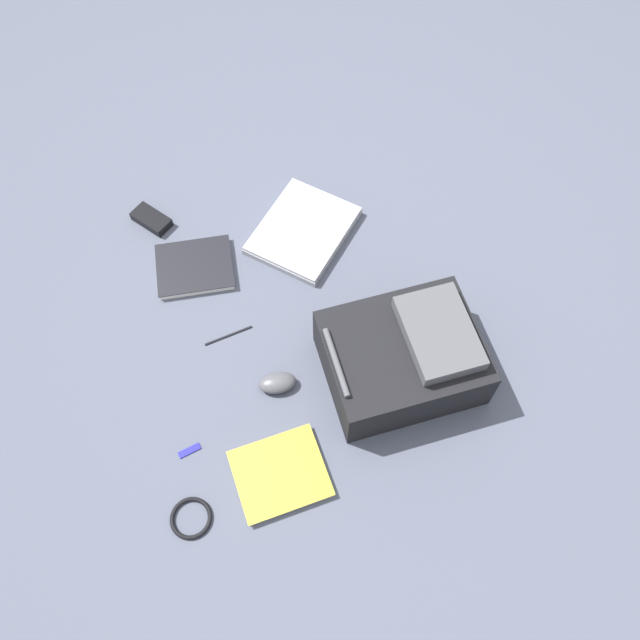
# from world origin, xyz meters

# --- Properties ---
(ground_plane) EXTENTS (3.55, 3.55, 0.00)m
(ground_plane) POSITION_xyz_m (0.00, 0.00, 0.00)
(ground_plane) COLOR #4C5160
(backpack) EXTENTS (0.34, 0.42, 0.20)m
(backpack) POSITION_xyz_m (-0.20, -0.21, 0.09)
(backpack) COLOR black
(backpack) RESTS_ON ground_plane
(laptop) EXTENTS (0.41, 0.40, 0.03)m
(laptop) POSITION_xyz_m (0.32, -0.05, 0.02)
(laptop) COLOR #929296
(laptop) RESTS_ON ground_plane
(book_red) EXTENTS (0.21, 0.24, 0.02)m
(book_red) POSITION_xyz_m (0.28, 0.30, 0.01)
(book_red) COLOR silver
(book_red) RESTS_ON ground_plane
(book_comic) EXTENTS (0.22, 0.25, 0.02)m
(book_comic) POSITION_xyz_m (-0.41, 0.19, 0.01)
(book_comic) COLOR silver
(book_comic) RESTS_ON ground_plane
(computer_mouse) EXTENTS (0.07, 0.11, 0.04)m
(computer_mouse) POSITION_xyz_m (-0.16, 0.14, 0.02)
(computer_mouse) COLOR #4C4C51
(computer_mouse) RESTS_ON ground_plane
(cable_coil) EXTENTS (0.11, 0.11, 0.01)m
(cable_coil) POSITION_xyz_m (-0.46, 0.43, 0.01)
(cable_coil) COLOR black
(cable_coil) RESTS_ON ground_plane
(power_brick) EXTENTS (0.14, 0.13, 0.03)m
(power_brick) POSITION_xyz_m (0.49, 0.40, 0.01)
(power_brick) COLOR black
(power_brick) RESTS_ON ground_plane
(pen_black) EXTENTS (0.03, 0.14, 0.01)m
(pen_black) POSITION_xyz_m (0.02, 0.24, 0.00)
(pen_black) COLOR black
(pen_black) RESTS_ON ground_plane
(usb_stick) EXTENTS (0.03, 0.06, 0.01)m
(usb_stick) POSITION_xyz_m (-0.29, 0.41, 0.00)
(usb_stick) COLOR #191999
(usb_stick) RESTS_ON ground_plane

